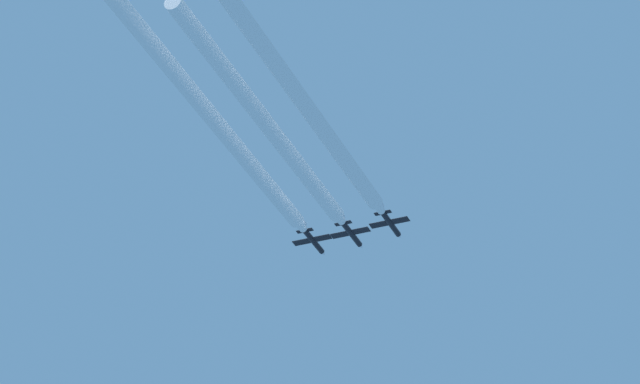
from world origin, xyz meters
TOP-DOWN VIEW (x-y plane):
  - jet_far_left at (-8.72, 0.59)m, footprint 8.42×12.27m
  - jet_inner_left at (0.16, -0.10)m, footprint 8.42×12.27m
  - jet_center at (8.84, -0.09)m, footprint 8.42×12.27m
  - smoke_trail_far_left at (-8.72, -52.21)m, footprint 3.15×94.46m
  - smoke_trail_inner_left at (0.16, -44.29)m, footprint 3.15×77.23m
  - smoke_trail_center at (8.84, -53.30)m, footprint 3.15×95.28m

SIDE VIEW (x-z plane):
  - smoke_trail_inner_left at x=0.16m, z-range 160.65..163.80m
  - jet_inner_left at x=0.16m, z-range 160.78..163.72m
  - smoke_trail_far_left at x=-8.72m, z-range 161.20..164.35m
  - smoke_trail_center at x=8.84m, z-range 161.22..164.37m
  - jet_far_left at x=-8.72m, z-range 161.33..164.27m
  - jet_center at x=8.84m, z-range 161.35..164.29m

